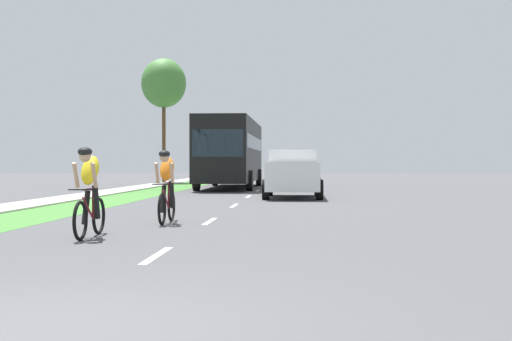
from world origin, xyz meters
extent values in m
plane|color=#4C4C4F|center=(0.00, 20.00, 0.00)|extent=(120.00, 120.00, 0.00)
cube|color=#478438|center=(-4.59, 20.00, 0.00)|extent=(2.08, 70.00, 0.01)
cube|color=#B2ADA3|center=(-6.39, 20.00, 0.00)|extent=(1.53, 70.00, 0.10)
cube|color=white|center=(0.00, 4.40, 0.00)|extent=(0.12, 1.80, 0.01)
cube|color=white|center=(0.00, 10.00, 0.00)|extent=(0.12, 1.80, 0.01)
cube|color=white|center=(0.00, 15.60, 0.00)|extent=(0.12, 1.80, 0.01)
cube|color=white|center=(0.00, 21.20, 0.00)|extent=(0.12, 1.80, 0.01)
cube|color=white|center=(0.00, 26.80, 0.00)|extent=(0.12, 1.80, 0.01)
cube|color=white|center=(0.00, 32.40, 0.00)|extent=(0.12, 1.80, 0.01)
cube|color=white|center=(0.00, 38.00, 0.00)|extent=(0.12, 1.80, 0.01)
cube|color=white|center=(0.00, 43.60, 0.00)|extent=(0.12, 1.80, 0.01)
cube|color=white|center=(0.00, 49.20, 0.00)|extent=(0.12, 1.80, 0.01)
torus|color=black|center=(-1.65, 7.11, 0.34)|extent=(0.06, 0.68, 0.68)
torus|color=black|center=(-1.65, 6.07, 0.34)|extent=(0.06, 0.68, 0.68)
cylinder|color=maroon|center=(-1.65, 6.49, 0.52)|extent=(0.04, 0.59, 0.43)
cylinder|color=maroon|center=(-1.65, 6.77, 0.62)|extent=(0.04, 0.04, 0.55)
cylinder|color=maroon|center=(-1.65, 6.54, 0.85)|extent=(0.03, 0.55, 0.03)
cylinder|color=black|center=(-1.65, 6.09, 0.86)|extent=(0.42, 0.02, 0.02)
ellipsoid|color=yellow|center=(-1.65, 6.61, 1.18)|extent=(0.30, 0.54, 0.63)
sphere|color=tan|center=(-1.65, 6.33, 1.42)|extent=(0.20, 0.20, 0.20)
ellipsoid|color=black|center=(-1.65, 6.33, 1.50)|extent=(0.24, 0.28, 0.16)
cylinder|color=tan|center=(-1.81, 6.33, 1.10)|extent=(0.07, 0.26, 0.45)
cylinder|color=tan|center=(-1.49, 6.33, 1.10)|extent=(0.07, 0.26, 0.45)
cylinder|color=black|center=(-1.75, 6.69, 0.52)|extent=(0.10, 0.30, 0.60)
cylinder|color=black|center=(-1.55, 6.64, 0.62)|extent=(0.10, 0.25, 0.61)
torus|color=black|center=(-0.86, 9.99, 0.34)|extent=(0.06, 0.68, 0.68)
torus|color=black|center=(-0.86, 8.95, 0.34)|extent=(0.06, 0.68, 0.68)
cylinder|color=maroon|center=(-0.86, 9.37, 0.52)|extent=(0.04, 0.59, 0.43)
cylinder|color=maroon|center=(-0.86, 9.65, 0.62)|extent=(0.04, 0.04, 0.55)
cylinder|color=maroon|center=(-0.86, 9.42, 0.85)|extent=(0.03, 0.55, 0.03)
cylinder|color=black|center=(-0.86, 8.97, 0.86)|extent=(0.42, 0.02, 0.02)
ellipsoid|color=orange|center=(-0.86, 9.49, 1.18)|extent=(0.30, 0.54, 0.63)
sphere|color=tan|center=(-0.86, 9.21, 1.42)|extent=(0.20, 0.20, 0.20)
ellipsoid|color=black|center=(-0.86, 9.21, 1.50)|extent=(0.24, 0.28, 0.16)
cylinder|color=tan|center=(-1.02, 9.21, 1.10)|extent=(0.07, 0.26, 0.45)
cylinder|color=tan|center=(-0.70, 9.21, 1.10)|extent=(0.07, 0.26, 0.45)
cylinder|color=black|center=(-0.96, 9.57, 0.52)|extent=(0.10, 0.30, 0.60)
cylinder|color=black|center=(-0.76, 9.52, 0.62)|extent=(0.10, 0.25, 0.61)
cube|color=silver|center=(1.75, 20.40, 0.81)|extent=(1.90, 4.70, 1.00)
cube|color=silver|center=(1.75, 20.60, 1.53)|extent=(1.71, 2.91, 0.52)
cube|color=#1E2833|center=(1.75, 19.34, 1.41)|extent=(1.56, 0.08, 0.44)
cylinder|color=black|center=(0.80, 18.99, 0.36)|extent=(0.25, 0.72, 0.72)
cylinder|color=black|center=(2.70, 18.99, 0.36)|extent=(0.25, 0.72, 0.72)
cylinder|color=black|center=(0.80, 21.81, 0.36)|extent=(0.25, 0.72, 0.72)
cylinder|color=black|center=(2.70, 21.81, 0.36)|extent=(0.25, 0.72, 0.72)
cube|color=black|center=(-1.60, 30.28, 1.93)|extent=(2.50, 11.60, 3.10)
cube|color=#1E2833|center=(-1.60, 30.28, 2.33)|extent=(2.52, 10.67, 0.64)
cube|color=#1E2833|center=(-1.60, 24.51, 2.18)|extent=(2.25, 0.06, 1.20)
cylinder|color=black|center=(-2.85, 26.51, 0.48)|extent=(0.28, 0.96, 0.96)
cylinder|color=black|center=(-0.35, 26.51, 0.48)|extent=(0.28, 0.96, 0.96)
cylinder|color=black|center=(-2.85, 33.47, 0.48)|extent=(0.28, 0.96, 0.96)
cylinder|color=black|center=(-0.35, 33.47, 0.48)|extent=(0.28, 0.96, 0.96)
cylinder|color=brown|center=(-6.97, 39.20, 2.69)|extent=(0.24, 0.24, 5.38)
ellipsoid|color=#478438|center=(-6.97, 39.20, 6.55)|extent=(2.94, 2.94, 3.23)
camera|label=1|loc=(2.03, -5.09, 1.31)|focal=47.78mm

